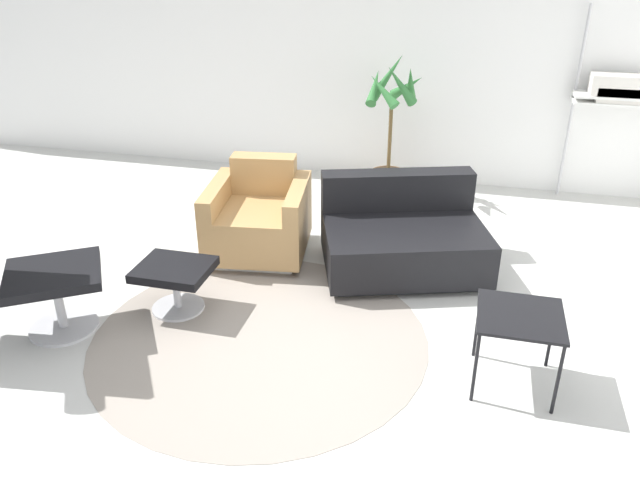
# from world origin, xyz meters

# --- Properties ---
(ground_plane) EXTENTS (12.00, 12.00, 0.00)m
(ground_plane) POSITION_xyz_m (0.00, 0.00, 0.00)
(ground_plane) COLOR silver
(wall_back) EXTENTS (12.00, 0.09, 2.80)m
(wall_back) POSITION_xyz_m (-0.00, 2.84, 1.40)
(wall_back) COLOR white
(wall_back) RESTS_ON ground_plane
(round_rug) EXTENTS (2.16, 2.16, 0.01)m
(round_rug) POSITION_xyz_m (-0.12, -0.36, 0.00)
(round_rug) COLOR gray
(round_rug) RESTS_ON ground_plane
(ottoman) EXTENTS (0.49, 0.41, 0.34)m
(ottoman) POSITION_xyz_m (-0.78, -0.16, 0.25)
(ottoman) COLOR #BCBCC1
(ottoman) RESTS_ON ground_plane
(armchair_red) EXTENTS (0.86, 0.89, 0.73)m
(armchair_red) POSITION_xyz_m (-0.51, 0.81, 0.28)
(armchair_red) COLOR silver
(armchair_red) RESTS_ON ground_plane
(couch_low) EXTENTS (1.41, 1.22, 0.68)m
(couch_low) POSITION_xyz_m (0.63, 0.83, 0.25)
(couch_low) COLOR black
(couch_low) RESTS_ON ground_plane
(side_table) EXTENTS (0.47, 0.47, 0.46)m
(side_table) POSITION_xyz_m (1.44, -0.42, 0.42)
(side_table) COLOR black
(side_table) RESTS_ON ground_plane
(potted_plant) EXTENTS (0.57, 0.58, 1.36)m
(potted_plant) POSITION_xyz_m (0.31, 2.30, 0.58)
(potted_plant) COLOR brown
(potted_plant) RESTS_ON ground_plane
(shelf_unit) EXTENTS (1.18, 0.28, 1.80)m
(shelf_unit) POSITION_xyz_m (2.38, 2.62, 1.06)
(shelf_unit) COLOR #BCBCC1
(shelf_unit) RESTS_ON ground_plane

